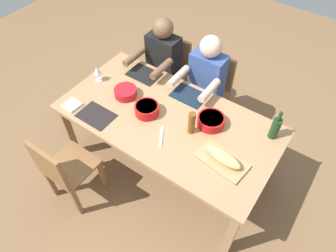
{
  "coord_description": "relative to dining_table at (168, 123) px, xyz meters",
  "views": [
    {
      "loc": [
        -1.05,
        1.5,
        2.76
      ],
      "look_at": [
        0.0,
        0.0,
        0.63
      ],
      "focal_mm": 32.86,
      "sensor_mm": 36.0,
      "label": 1
    }
  ],
  "objects": [
    {
      "name": "ground_plane",
      "position": [
        0.0,
        0.0,
        -0.67
      ],
      "size": [
        8.0,
        8.0,
        0.0
      ],
      "primitive_type": "plane",
      "color": "brown"
    },
    {
      "name": "dining_table",
      "position": [
        0.0,
        0.0,
        0.0
      ],
      "size": [
        1.96,
        1.01,
        0.74
      ],
      "color": "#A87F56",
      "rests_on": "ground_plane"
    },
    {
      "name": "chair_near_right",
      "position": [
        0.54,
        -0.83,
        -0.18
      ],
      "size": [
        0.4,
        0.4,
        0.85
      ],
      "color": "olive",
      "rests_on": "ground_plane"
    },
    {
      "name": "diner_near_right",
      "position": [
        0.54,
        -0.64,
        0.03
      ],
      "size": [
        0.41,
        0.53,
        1.2
      ],
      "color": "#2D2D38",
      "rests_on": "ground_plane"
    },
    {
      "name": "chair_near_center",
      "position": [
        0.0,
        -0.83,
        -0.18
      ],
      "size": [
        0.4,
        0.4,
        0.85
      ],
      "color": "olive",
      "rests_on": "ground_plane"
    },
    {
      "name": "diner_near_center",
      "position": [
        0.0,
        -0.64,
        0.03
      ],
      "size": [
        0.41,
        0.53,
        1.2
      ],
      "color": "#2D2D38",
      "rests_on": "ground_plane"
    },
    {
      "name": "chair_far_right",
      "position": [
        0.54,
        0.83,
        -0.18
      ],
      "size": [
        0.4,
        0.4,
        0.85
      ],
      "color": "olive",
      "rests_on": "ground_plane"
    },
    {
      "name": "serving_bowl_greens",
      "position": [
        0.19,
        0.06,
        0.13
      ],
      "size": [
        0.21,
        0.21,
        0.09
      ],
      "color": "red",
      "rests_on": "dining_table"
    },
    {
      "name": "serving_bowl_salad",
      "position": [
        -0.34,
        -0.15,
        0.12
      ],
      "size": [
        0.24,
        0.24,
        0.09
      ],
      "color": "red",
      "rests_on": "dining_table"
    },
    {
      "name": "serving_bowl_pasta",
      "position": [
        0.49,
        -0.01,
        0.12
      ],
      "size": [
        0.21,
        0.21,
        0.08
      ],
      "color": "#B21923",
      "rests_on": "dining_table"
    },
    {
      "name": "cutting_board",
      "position": [
        -0.61,
        0.14,
        0.08
      ],
      "size": [
        0.42,
        0.27,
        0.02
      ],
      "primitive_type": "cube",
      "rotation": [
        0.0,
        0.0,
        -0.13
      ],
      "color": "tan",
      "rests_on": "dining_table"
    },
    {
      "name": "bread_loaf",
      "position": [
        -0.61,
        0.14,
        0.14
      ],
      "size": [
        0.33,
        0.15,
        0.09
      ],
      "primitive_type": "ellipsoid",
      "rotation": [
        0.0,
        0.0,
        -0.13
      ],
      "color": "tan",
      "rests_on": "cutting_board"
    },
    {
      "name": "wine_bottle",
      "position": [
        -0.84,
        -0.33,
        0.18
      ],
      "size": [
        0.08,
        0.08,
        0.29
      ],
      "color": "#193819",
      "rests_on": "dining_table"
    },
    {
      "name": "beer_bottle",
      "position": [
        -0.25,
        0.02,
        0.18
      ],
      "size": [
        0.06,
        0.06,
        0.22
      ],
      "primitive_type": "cylinder",
      "color": "brown",
      "rests_on": "dining_table"
    },
    {
      "name": "wine_glass",
      "position": [
        0.85,
        -0.02,
        0.19
      ],
      "size": [
        0.08,
        0.08,
        0.17
      ],
      "color": "silver",
      "rests_on": "dining_table"
    },
    {
      "name": "placemat_near_right",
      "position": [
        0.54,
        -0.35,
        0.08
      ],
      "size": [
        0.32,
        0.23,
        0.01
      ],
      "primitive_type": "cube",
      "color": "black",
      "rests_on": "dining_table"
    },
    {
      "name": "placemat_near_center",
      "position": [
        0.0,
        -0.35,
        0.08
      ],
      "size": [
        0.32,
        0.23,
        0.01
      ],
      "primitive_type": "cube",
      "color": "#142333",
      "rests_on": "dining_table"
    },
    {
      "name": "placemat_far_right",
      "position": [
        0.54,
        0.35,
        0.08
      ],
      "size": [
        0.32,
        0.23,
        0.01
      ],
      "primitive_type": "cube",
      "color": "black",
      "rests_on": "dining_table"
    },
    {
      "name": "carving_knife",
      "position": [
        -0.08,
        0.21,
        0.08
      ],
      "size": [
        0.14,
        0.21,
        0.01
      ],
      "primitive_type": "cube",
      "rotation": [
        0.0,
        0.0,
        2.1
      ],
      "color": "silver",
      "rests_on": "dining_table"
    },
    {
      "name": "napkin_stack",
      "position": [
        0.8,
        0.38,
        0.09
      ],
      "size": [
        0.15,
        0.15,
        0.02
      ],
      "primitive_type": "cube",
      "rotation": [
        0.0,
        0.0,
        -0.05
      ],
      "color": "white",
      "rests_on": "dining_table"
    }
  ]
}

